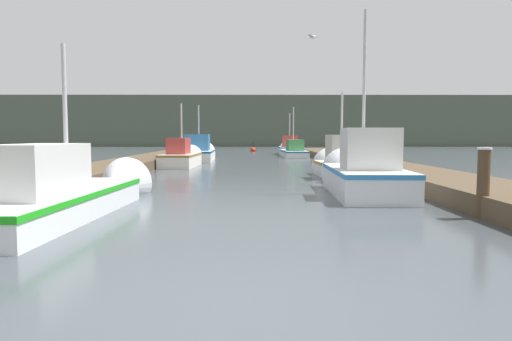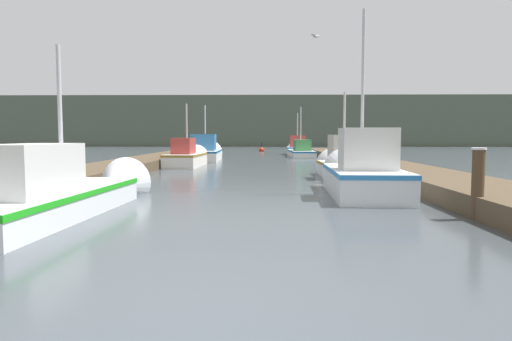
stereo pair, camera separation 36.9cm
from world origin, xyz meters
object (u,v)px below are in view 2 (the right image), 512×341
Objects in this scene: fishing_boat_4 at (206,152)px; seagull_lead at (316,37)px; fishing_boat_0 at (72,191)px; channel_buoy at (262,150)px; mooring_piling_0 at (478,183)px; mooring_piling_2 at (206,149)px; fishing_boat_1 at (359,173)px; mooring_piling_1 at (196,150)px; fishing_boat_5 at (300,151)px; fishing_boat_3 at (188,157)px; fishing_boat_6 at (297,149)px; fishing_boat_2 at (343,164)px.

seagull_lead reaches higher than fishing_boat_4.
channel_buoy is at bearing 86.83° from fishing_boat_0.
seagull_lead reaches higher than mooring_piling_0.
mooring_piling_0 reaches higher than mooring_piling_2.
fishing_boat_1 is 0.80× the size of fishing_boat_4.
fishing_boat_4 reaches higher than mooring_piling_1.
fishing_boat_5 is at bearing -74.19° from channel_buoy.
fishing_boat_5 reaches higher than mooring_piling_2.
seagull_lead is at bearing 96.96° from fishing_boat_1.
fishing_boat_6 is at bearing 67.42° from fishing_boat_3.
fishing_boat_5 is at bearing 92.95° from mooring_piling_0.
channel_buoy is (-3.21, 26.67, -0.33)m from fishing_boat_2.
mooring_piling_0 is (7.42, -19.75, 0.16)m from fishing_boat_4.
seagull_lead reaches higher than mooring_piling_1.
fishing_boat_3 is 13.17m from mooring_piling_2.
mooring_piling_2 reaches higher than channel_buoy.
fishing_boat_1 reaches higher than fishing_boat_0.
fishing_boat_2 is 0.68× the size of fishing_boat_5.
fishing_boat_5 is at bearing -19.69° from mooring_piling_2.
fishing_boat_0 is 10.10m from fishing_boat_2.
fishing_boat_6 reaches higher than mooring_piling_0.
fishing_boat_0 is 28.55m from fishing_boat_6.
fishing_boat_0 is 6.79× the size of mooring_piling_2.
channel_buoy is at bearing 75.95° from fishing_boat_4.
channel_buoy is at bearing 95.55° from fishing_boat_2.
fishing_boat_6 is at bearing 37.47° from mooring_piling_1.
fishing_boat_2 is 4.53× the size of mooring_piling_2.
mooring_piling_1 is at bearing 67.45° from seagull_lead.
fishing_boat_0 is 6.33× the size of mooring_piling_1.
fishing_boat_2 is at bearing -112.48° from seagull_lead.
seagull_lead is (5.79, 9.25, 4.93)m from fishing_boat_0.
mooring_piling_1 is at bearing -91.16° from mooring_piling_2.
fishing_boat_5 reaches higher than mooring_piling_1.
fishing_boat_3 is at bearing 92.68° from fishing_boat_0.
seagull_lead reaches higher than fishing_boat_1.
channel_buoy is (4.26, 7.59, -0.34)m from mooring_piling_2.
fishing_boat_5 is at bearing 14.72° from mooring_piling_1.
fishing_boat_3 is at bearing -84.15° from mooring_piling_1.
fishing_boat_4 is 10.83m from fishing_boat_6.
fishing_boat_2 is 8.47m from mooring_piling_0.
fishing_boat_2 is 4.30× the size of channel_buoy.
fishing_boat_5 is (-0.34, 16.53, -0.11)m from fishing_boat_2.
fishing_boat_1 reaches higher than fishing_boat_6.
fishing_boat_2 reaches higher than channel_buoy.
fishing_boat_6 is (0.06, 3.69, 0.09)m from fishing_boat_5.
fishing_boat_4 is 3.47m from mooring_piling_1.
fishing_boat_2 is 8.93m from fishing_boat_3.
fishing_boat_1 is 24.74m from fishing_boat_6.
fishing_boat_2 is at bearing -87.40° from fishing_boat_6.
fishing_boat_5 is at bearing 92.31° from fishing_boat_1.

